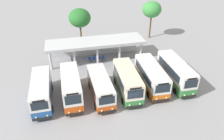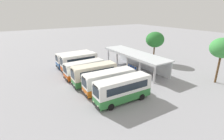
{
  "view_description": "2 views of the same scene",
  "coord_description": "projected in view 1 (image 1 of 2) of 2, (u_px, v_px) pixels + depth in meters",
  "views": [
    {
      "loc": [
        -6.05,
        -18.4,
        16.59
      ],
      "look_at": [
        -0.26,
        5.96,
        1.83
      ],
      "focal_mm": 33.66,
      "sensor_mm": 36.0,
      "label": 1
    },
    {
      "loc": [
        24.2,
        -8.34,
        11.56
      ],
      "look_at": [
        1.58,
        5.95,
        2.03
      ],
      "focal_mm": 27.26,
      "sensor_mm": 36.0,
      "label": 2
    }
  ],
  "objects": [
    {
      "name": "city_bus_fourth_amber",
      "position": [
        127.0,
        81.0,
        26.78
      ],
      "size": [
        2.61,
        7.38,
        3.32
      ],
      "color": "black",
      "rests_on": "ground"
    },
    {
      "name": "ground_plane",
      "position": [
        126.0,
        108.0,
        25.05
      ],
      "size": [
        180.0,
        180.0,
        0.0
      ],
      "primitive_type": "plane",
      "color": "#939399"
    },
    {
      "name": "city_bus_far_end_green",
      "position": [
        175.0,
        72.0,
        28.65
      ],
      "size": [
        2.36,
        7.95,
        3.37
      ],
      "color": "black",
      "rests_on": "ground"
    },
    {
      "name": "waiting_chair_second_from_end",
      "position": [
        94.0,
        58.0,
        34.96
      ],
      "size": [
        0.45,
        0.45,
        0.86
      ],
      "color": "slate",
      "rests_on": "ground"
    },
    {
      "name": "terminal_canopy",
      "position": [
        95.0,
        44.0,
        34.95
      ],
      "size": [
        15.91,
        4.55,
        3.4
      ],
      "color": "silver",
      "rests_on": "ground"
    },
    {
      "name": "roadside_tree_behind_canopy",
      "position": [
        80.0,
        18.0,
        38.84
      ],
      "size": [
        4.08,
        4.08,
        6.93
      ],
      "color": "brown",
      "rests_on": "ground"
    },
    {
      "name": "waiting_chair_middle_seat",
      "position": [
        99.0,
        58.0,
        35.06
      ],
      "size": [
        0.45,
        0.45,
        0.86
      ],
      "color": "slate",
      "rests_on": "ground"
    },
    {
      "name": "city_bus_middle_cream",
      "position": [
        100.0,
        86.0,
        26.0
      ],
      "size": [
        2.42,
        7.23,
        2.98
      ],
      "color": "black",
      "rests_on": "ground"
    },
    {
      "name": "waiting_chair_fourth_seat",
      "position": [
        103.0,
        57.0,
        35.22
      ],
      "size": [
        0.45,
        0.45,
        0.86
      ],
      "color": "slate",
      "rests_on": "ground"
    },
    {
      "name": "waiting_chair_end_by_column",
      "position": [
        90.0,
        59.0,
        34.79
      ],
      "size": [
        0.45,
        0.45,
        0.86
      ],
      "color": "slate",
      "rests_on": "ground"
    },
    {
      "name": "city_bus_nearest_orange",
      "position": [
        42.0,
        90.0,
        25.13
      ],
      "size": [
        2.36,
        7.44,
        3.12
      ],
      "color": "black",
      "rests_on": "ground"
    },
    {
      "name": "city_bus_second_in_row",
      "position": [
        71.0,
        86.0,
        25.55
      ],
      "size": [
        2.29,
        7.08,
        3.48
      ],
      "color": "black",
      "rests_on": "ground"
    },
    {
      "name": "city_bus_fifth_blue",
      "position": [
        151.0,
        75.0,
        28.07
      ],
      "size": [
        2.63,
        7.98,
        3.15
      ],
      "color": "black",
      "rests_on": "ground"
    },
    {
      "name": "roadside_tree_east_of_canopy",
      "position": [
        152.0,
        10.0,
        41.39
      ],
      "size": [
        3.75,
        3.75,
        7.48
      ],
      "color": "brown",
      "rests_on": "ground"
    }
  ]
}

